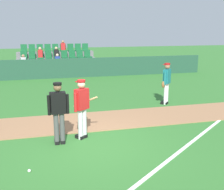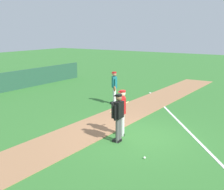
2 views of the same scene
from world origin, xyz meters
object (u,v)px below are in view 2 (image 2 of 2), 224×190
(batter_red_jersey, at_px, (122,111))
(baseball, at_px, (144,158))
(runner_teal_jersey, at_px, (114,87))
(umpire_home_plate, at_px, (118,115))

(batter_red_jersey, height_order, baseball, batter_red_jersey)
(runner_teal_jersey, xyz_separation_m, baseball, (-5.52, -4.68, -0.93))
(batter_red_jersey, relative_size, baseball, 23.78)
(runner_teal_jersey, height_order, baseball, runner_teal_jersey)
(umpire_home_plate, xyz_separation_m, baseball, (-0.80, -1.48, -0.96))
(batter_red_jersey, height_order, runner_teal_jersey, same)
(baseball, bearing_deg, batter_red_jersey, 49.26)
(umpire_home_plate, distance_m, runner_teal_jersey, 5.70)
(batter_red_jersey, bearing_deg, baseball, -130.74)
(batter_red_jersey, xyz_separation_m, runner_teal_jersey, (4.03, 2.95, -0.01))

